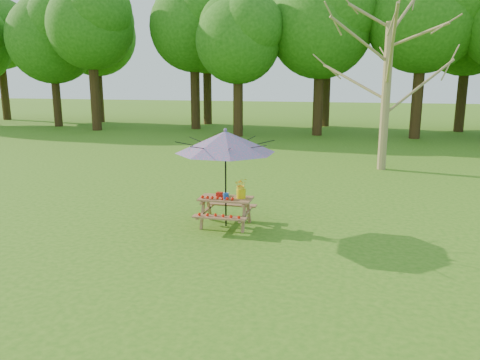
# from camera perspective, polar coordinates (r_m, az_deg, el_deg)

# --- Properties ---
(picnic_table) EXTENTS (1.20, 1.32, 0.67)m
(picnic_table) POSITION_cam_1_polar(r_m,az_deg,el_deg) (10.74, -1.74, -3.95)
(picnic_table) COLOR #9E6E47
(picnic_table) RESTS_ON ground
(patio_umbrella) EXTENTS (2.89, 2.89, 2.25)m
(patio_umbrella) POSITION_cam_1_polar(r_m,az_deg,el_deg) (10.40, -1.79, 4.66)
(patio_umbrella) COLOR black
(patio_umbrella) RESTS_ON ground
(produce_bins) EXTENTS (0.34, 0.40, 0.13)m
(produce_bins) POSITION_cam_1_polar(r_m,az_deg,el_deg) (10.68, -2.00, -1.84)
(produce_bins) COLOR red
(produce_bins) RESTS_ON picnic_table
(tomatoes_row) EXTENTS (0.77, 0.13, 0.07)m
(tomatoes_row) POSITION_cam_1_polar(r_m,az_deg,el_deg) (10.52, -2.79, -2.18)
(tomatoes_row) COLOR red
(tomatoes_row) RESTS_ON picnic_table
(flower_bucket) EXTENTS (0.35, 0.33, 0.47)m
(flower_bucket) POSITION_cam_1_polar(r_m,az_deg,el_deg) (10.56, 0.14, -0.90)
(flower_bucket) COLOR yellow
(flower_bucket) RESTS_ON picnic_table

